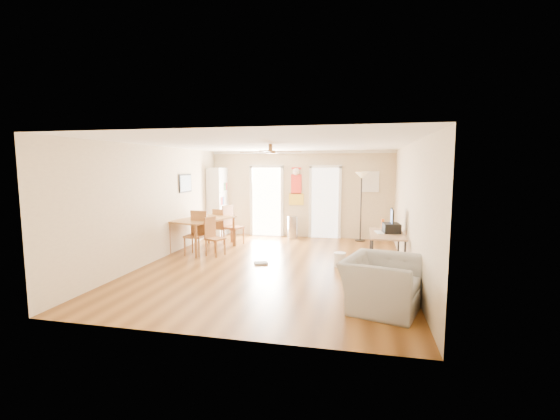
% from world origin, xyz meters
% --- Properties ---
extents(floor, '(7.00, 7.00, 0.00)m').
position_xyz_m(floor, '(0.00, 0.00, 0.00)').
color(floor, brown).
rests_on(floor, ground).
extents(ceiling, '(5.50, 7.00, 0.00)m').
position_xyz_m(ceiling, '(0.00, 0.00, 2.60)').
color(ceiling, silver).
rests_on(ceiling, floor).
extents(wall_back, '(5.50, 0.04, 2.60)m').
position_xyz_m(wall_back, '(0.00, 3.50, 1.30)').
color(wall_back, beige).
rests_on(wall_back, floor).
extents(wall_front, '(5.50, 0.04, 2.60)m').
position_xyz_m(wall_front, '(0.00, -3.50, 1.30)').
color(wall_front, beige).
rests_on(wall_front, floor).
extents(wall_left, '(0.04, 7.00, 2.60)m').
position_xyz_m(wall_left, '(-2.75, 0.00, 1.30)').
color(wall_left, beige).
rests_on(wall_left, floor).
extents(wall_right, '(0.04, 7.00, 2.60)m').
position_xyz_m(wall_right, '(2.75, 0.00, 1.30)').
color(wall_right, beige).
rests_on(wall_right, floor).
extents(crown_molding, '(5.50, 7.00, 0.08)m').
position_xyz_m(crown_molding, '(0.00, 0.00, 2.56)').
color(crown_molding, white).
rests_on(crown_molding, wall_back).
extents(kitchen_doorway, '(0.90, 0.10, 2.10)m').
position_xyz_m(kitchen_doorway, '(-1.05, 3.48, 1.05)').
color(kitchen_doorway, white).
rests_on(kitchen_doorway, wall_back).
extents(bathroom_doorway, '(0.80, 0.10, 2.10)m').
position_xyz_m(bathroom_doorway, '(0.75, 3.48, 1.05)').
color(bathroom_doorway, white).
rests_on(bathroom_doorway, wall_back).
extents(wall_decal, '(0.46, 0.03, 1.10)m').
position_xyz_m(wall_decal, '(-0.13, 3.48, 1.55)').
color(wall_decal, red).
rests_on(wall_decal, wall_back).
extents(ac_grille, '(0.50, 0.04, 0.60)m').
position_xyz_m(ac_grille, '(2.05, 3.47, 1.70)').
color(ac_grille, white).
rests_on(ac_grille, wall_back).
extents(framed_poster, '(0.04, 0.66, 0.48)m').
position_xyz_m(framed_poster, '(-2.73, 1.40, 1.70)').
color(framed_poster, black).
rests_on(framed_poster, wall_left).
extents(ceiling_fan, '(1.24, 1.24, 0.20)m').
position_xyz_m(ceiling_fan, '(0.00, -0.30, 2.43)').
color(ceiling_fan, '#593819').
rests_on(ceiling_fan, ceiling).
extents(bookshelf, '(0.55, 0.99, 2.10)m').
position_xyz_m(bookshelf, '(-2.52, 3.21, 1.05)').
color(bookshelf, silver).
rests_on(bookshelf, floor).
extents(dining_table, '(1.40, 1.84, 0.81)m').
position_xyz_m(dining_table, '(-2.15, 1.15, 0.41)').
color(dining_table, olive).
rests_on(dining_table, floor).
extents(dining_chair_right_a, '(0.55, 0.55, 1.06)m').
position_xyz_m(dining_chair_right_a, '(-1.60, 1.96, 0.53)').
color(dining_chair_right_a, '#AB6237').
rests_on(dining_chair_right_a, floor).
extents(dining_chair_right_b, '(0.48, 0.48, 0.92)m').
position_xyz_m(dining_chair_right_b, '(-1.60, 0.63, 0.46)').
color(dining_chair_right_b, '#A86436').
rests_on(dining_chair_right_b, floor).
extents(dining_chair_near, '(0.46, 0.46, 1.05)m').
position_xyz_m(dining_chair_near, '(-2.09, 0.57, 0.53)').
color(dining_chair_near, '#9D6932').
rests_on(dining_chair_near, floor).
extents(dining_chair_far, '(0.49, 0.49, 0.96)m').
position_xyz_m(dining_chair_far, '(-1.97, 2.09, 0.48)').
color(dining_chair_far, olive).
rests_on(dining_chair_far, floor).
extents(trash_can, '(0.32, 0.32, 0.67)m').
position_xyz_m(trash_can, '(-0.17, 3.16, 0.33)').
color(trash_can, '#AAA9AC').
rests_on(trash_can, floor).
extents(torchiere_lamp, '(0.39, 0.39, 1.98)m').
position_xyz_m(torchiere_lamp, '(1.80, 3.19, 0.99)').
color(torchiere_lamp, black).
rests_on(torchiere_lamp, floor).
extents(computer_desk, '(0.69, 1.39, 0.74)m').
position_xyz_m(computer_desk, '(2.35, 0.36, 0.37)').
color(computer_desk, '#A5805A').
rests_on(computer_desk, floor).
extents(imac, '(0.12, 0.54, 0.50)m').
position_xyz_m(imac, '(2.47, 0.57, 0.99)').
color(imac, black).
rests_on(imac, computer_desk).
extents(keyboard, '(0.20, 0.43, 0.02)m').
position_xyz_m(keyboard, '(2.20, 0.40, 0.75)').
color(keyboard, white).
rests_on(keyboard, computer_desk).
extents(printer, '(0.38, 0.43, 0.20)m').
position_xyz_m(printer, '(2.45, 0.45, 0.84)').
color(printer, black).
rests_on(printer, computer_desk).
extents(orange_bottle, '(0.08, 0.08, 0.22)m').
position_xyz_m(orange_bottle, '(2.30, 0.97, 0.85)').
color(orange_bottle, '#D75B13').
rests_on(orange_bottle, computer_desk).
extents(wastebasket_a, '(0.29, 0.29, 0.30)m').
position_xyz_m(wastebasket_a, '(1.39, 0.26, 0.15)').
color(wastebasket_a, white).
rests_on(wastebasket_a, floor).
extents(wastebasket_b, '(0.29, 0.29, 0.29)m').
position_xyz_m(wastebasket_b, '(2.26, -0.54, 0.15)').
color(wastebasket_b, white).
rests_on(wastebasket_b, floor).
extents(floor_cloth, '(0.36, 0.33, 0.04)m').
position_xyz_m(floor_cloth, '(-0.31, 0.08, 0.02)').
color(floor_cloth, gray).
rests_on(floor_cloth, floor).
extents(armchair, '(1.35, 1.45, 0.78)m').
position_xyz_m(armchair, '(2.15, -2.03, 0.39)').
color(armchair, gray).
rests_on(armchair, floor).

